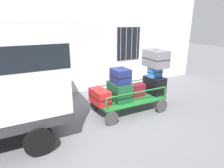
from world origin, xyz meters
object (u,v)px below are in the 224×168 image
Objects in this scene: luggage_cart at (129,100)px; suitcase_midleft_bottom at (120,91)px; suitcase_center_bottom at (137,90)px; suitcase_midright_bottom at (154,85)px; suitcase_midright_middle at (155,72)px; backpack at (163,96)px; suitcase_midleft_middle at (120,76)px; suitcase_midright_top at (156,58)px; suitcase_left_bottom at (100,97)px.

luggage_cart is 2.81× the size of suitcase_midleft_bottom.
suitcase_center_bottom is 0.72m from suitcase_midright_bottom.
suitcase_midright_middle is 1.24m from backpack.
suitcase_midright_top reaches higher than suitcase_midleft_middle.
suitcase_midright_top is (1.43, -0.00, 0.98)m from suitcase_midleft_bottom.
suitcase_midright_bottom is at bearing -90.00° from suitcase_midright_middle.
suitcase_left_bottom is 2.38m from suitcase_midright_top.
suitcase_midright_top reaches higher than suitcase_center_bottom.
suitcase_center_bottom is at bearing 2.18° from luggage_cart.
suitcase_midright_bottom is 0.89× the size of suitcase_midright_top.
suitcase_center_bottom is 1.27m from suitcase_midright_top.
suitcase_midleft_middle is 1.49m from suitcase_midright_top.
suitcase_midright_middle reaches higher than suitcase_left_bottom.
luggage_cart is at bearing -175.46° from backpack.
suitcase_midright_middle reaches higher than suitcase_midleft_bottom.
suitcase_midleft_middle is 0.94m from suitcase_center_bottom.
luggage_cart is at bearing -179.29° from suitcase_midright_top.
suitcase_center_bottom is 1.01× the size of suitcase_midright_middle.
suitcase_midright_bottom is 0.49m from suitcase_midright_middle.
suitcase_midright_bottom is at bearing -1.20° from suitcase_midleft_bottom.
suitcase_midright_bottom reaches higher than backpack.
suitcase_midright_top is (0.71, -0.00, 1.05)m from suitcase_center_bottom.
suitcase_left_bottom is 1.63× the size of suitcase_midright_middle.
suitcase_left_bottom reaches higher than backpack.
suitcase_left_bottom is 2.14m from suitcase_midright_bottom.
suitcase_midright_bottom is (1.43, -0.03, 0.01)m from suitcase_midleft_bottom.
suitcase_midright_bottom is at bearing -0.69° from luggage_cart.
suitcase_midright_bottom is at bearing 0.29° from suitcase_midleft_middle.
suitcase_left_bottom is 0.72m from suitcase_midleft_bottom.
suitcase_midright_middle is (1.07, 0.00, 0.89)m from luggage_cart.
suitcase_midright_bottom is at bearing -90.00° from suitcase_midright_top.
suitcase_midright_bottom is (0.71, -0.03, 0.08)m from suitcase_center_bottom.
suitcase_midright_bottom is at bearing -166.33° from backpack.
luggage_cart is 3.05× the size of suitcase_midright_bottom.
suitcase_midleft_bottom is at bearing 179.86° from suitcase_midright_top.
suitcase_midright_middle is at bearing -0.92° from suitcase_center_bottom.
suitcase_midright_top reaches higher than luggage_cart.
suitcase_left_bottom is 0.97× the size of suitcase_midleft_bottom.
suitcase_midright_top is at bearing -0.14° from suitcase_midleft_bottom.
suitcase_midright_middle is at bearing -167.71° from backpack.
suitcase_midleft_middle is 2.32m from backpack.
suitcase_left_bottom is 1.31× the size of suitcase_midleft_middle.
suitcase_midleft_bottom is (0.71, -0.02, 0.07)m from suitcase_left_bottom.
suitcase_midleft_bottom is at bearing 177.29° from luggage_cart.
suitcase_left_bottom is at bearing 179.12° from suitcase_center_bottom.
suitcase_left_bottom is 1.05× the size of suitcase_midright_bottom.
suitcase_center_bottom is (1.43, -0.02, -0.01)m from suitcase_left_bottom.
suitcase_midright_bottom is 0.97m from suitcase_midright_top.
suitcase_left_bottom reaches higher than suitcase_center_bottom.
suitcase_left_bottom is 1.87× the size of backpack.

